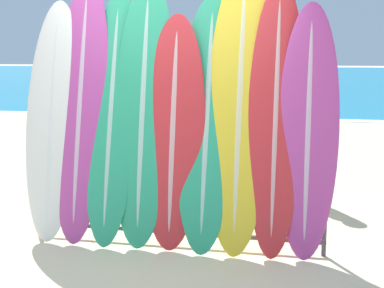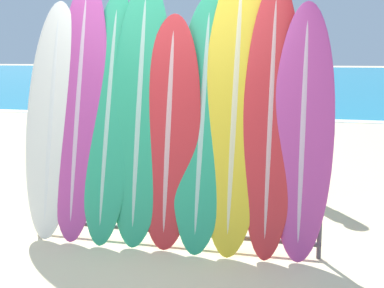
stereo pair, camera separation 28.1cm
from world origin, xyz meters
name	(u,v)px [view 1 (the left image)]	position (x,y,z in m)	size (l,w,h in m)	color
ground_plane	(139,255)	(0.00, 0.00, 0.00)	(160.00, 160.00, 0.00)	beige
ocean_water	(289,76)	(0.00, 39.49, 0.00)	(120.00, 60.00, 0.01)	teal
surfboard_rack	(174,199)	(0.24, 0.32, 0.43)	(2.72, 0.04, 0.79)	#47474C
surfboard_slot_0	(53,120)	(-0.93, 0.36, 1.12)	(0.55, 0.57, 2.24)	silver
surfboard_slot_1	(81,109)	(-0.66, 0.39, 1.23)	(0.54, 0.64, 2.45)	#B23D8E
surfboard_slot_2	(112,117)	(-0.36, 0.39, 1.16)	(0.52, 0.67, 2.32)	#289E70
surfboard_slot_3	(143,112)	(-0.06, 0.38, 1.21)	(0.58, 0.58, 2.42)	#289E70
surfboard_slot_4	(173,132)	(0.23, 0.34, 1.05)	(0.57, 0.46, 2.09)	red
surfboard_slot_5	(207,122)	(0.53, 0.39, 1.14)	(0.55, 0.65, 2.27)	#289E70
surfboard_slot_6	(240,105)	(0.81, 0.42, 1.29)	(0.59, 0.68, 2.57)	yellow
surfboard_slot_7	(276,118)	(1.13, 0.38, 1.19)	(0.48, 0.57, 2.38)	red
surfboard_slot_8	(308,131)	(1.40, 0.34, 1.09)	(0.51, 0.42, 2.17)	#B23D8E
person_near_water	(294,119)	(1.24, 2.40, 0.94)	(0.29, 0.28, 1.72)	#A87A5B
person_mid_beach	(193,85)	(-1.42, 9.06, 0.97)	(0.30, 0.24, 1.77)	#A87A5B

